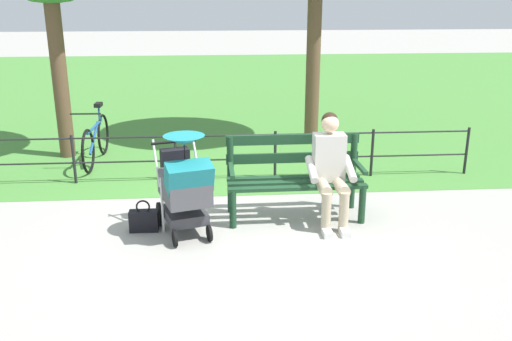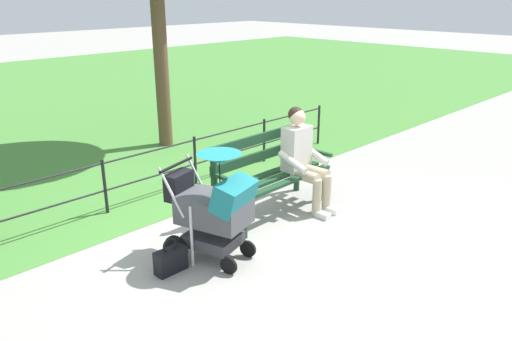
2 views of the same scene
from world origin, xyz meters
name	(u,v)px [view 1 (image 1 of 2)]	position (x,y,z in m)	size (l,w,h in m)	color
ground_plane	(229,220)	(0.00, 0.00, 0.00)	(60.00, 60.00, 0.00)	#9E9B93
grass_lawn	(219,90)	(0.00, -8.80, 0.00)	(40.00, 16.00, 0.01)	#478438
park_bench	(294,173)	(-0.78, -0.12, 0.53)	(1.61, 0.62, 0.96)	#193D23
person_on_bench	(331,166)	(-1.16, 0.11, 0.68)	(0.54, 0.74, 1.28)	tan
stroller	(184,184)	(0.49, 0.34, 0.59)	(0.72, 0.98, 1.15)	black
handbag	(144,220)	(0.97, 0.22, 0.13)	(0.32, 0.14, 0.37)	black
park_fence	(226,152)	(0.00, -1.47, 0.42)	(7.07, 0.04, 0.70)	black
bicycle	(96,140)	(1.99, -2.44, 0.36)	(0.44, 1.66, 0.89)	black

